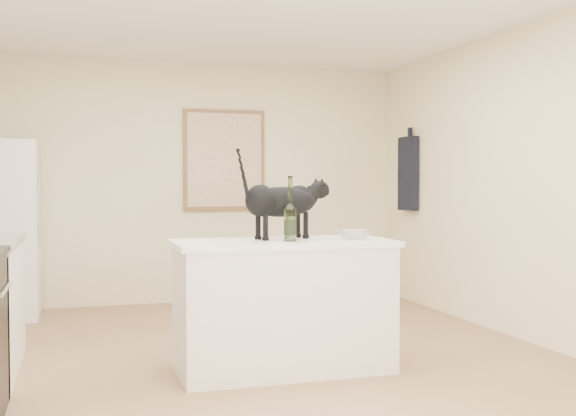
{
  "coord_description": "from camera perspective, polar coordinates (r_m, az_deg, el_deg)",
  "views": [
    {
      "loc": [
        -1.25,
        -4.73,
        1.29
      ],
      "look_at": [
        0.15,
        -0.15,
        1.12
      ],
      "focal_mm": 43.0,
      "sensor_mm": 36.0,
      "label": 1
    }
  ],
  "objects": [
    {
      "name": "floor",
      "position": [
        5.06,
        -2.18,
        -12.75
      ],
      "size": [
        5.5,
        5.5,
        0.0
      ],
      "primitive_type": "plane",
      "color": "#9B7252",
      "rests_on": "ground"
    },
    {
      "name": "wall_back",
      "position": [
        7.58,
        -7.54,
        2.08
      ],
      "size": [
        4.5,
        0.0,
        4.5
      ],
      "primitive_type": "plane",
      "rotation": [
        1.57,
        0.0,
        0.0
      ],
      "color": "beige",
      "rests_on": "ground"
    },
    {
      "name": "wall_front",
      "position": [
        2.34,
        15.35,
        2.24
      ],
      "size": [
        4.5,
        0.0,
        4.5
      ],
      "primitive_type": "plane",
      "rotation": [
        -1.57,
        0.0,
        0.0
      ],
      "color": "beige",
      "rests_on": "ground"
    },
    {
      "name": "wall_right",
      "position": [
        5.88,
        19.5,
        2.01
      ],
      "size": [
        0.0,
        5.5,
        5.5
      ],
      "primitive_type": "plane",
      "rotation": [
        1.57,
        0.0,
        -1.57
      ],
      "color": "beige",
      "rests_on": "ground"
    },
    {
      "name": "island_base",
      "position": [
        4.8,
        -0.4,
        -8.28
      ],
      "size": [
        1.44,
        0.67,
        0.86
      ],
      "primitive_type": "cube",
      "color": "white",
      "rests_on": "floor"
    },
    {
      "name": "island_top",
      "position": [
        4.74,
        -0.4,
        -2.93
      ],
      "size": [
        1.5,
        0.7,
        0.04
      ],
      "primitive_type": "cube",
      "color": "white",
      "rests_on": "island_base"
    },
    {
      "name": "fridge",
      "position": [
        7.12,
        -22.64,
        -1.67
      ],
      "size": [
        0.68,
        0.68,
        1.7
      ],
      "primitive_type": "cube",
      "color": "white",
      "rests_on": "floor"
    },
    {
      "name": "artwork_frame",
      "position": [
        7.61,
        -5.28,
        3.97
      ],
      "size": [
        0.9,
        0.03,
        1.1
      ],
      "primitive_type": "cube",
      "color": "brown",
      "rests_on": "wall_back"
    },
    {
      "name": "artwork_canvas",
      "position": [
        7.59,
        -5.25,
        3.97
      ],
      "size": [
        0.82,
        0.0,
        1.02
      ],
      "primitive_type": "cube",
      "color": "beige",
      "rests_on": "wall_back"
    },
    {
      "name": "hanging_garment",
      "position": [
        7.6,
        9.89,
        2.82
      ],
      "size": [
        0.08,
        0.34,
        0.8
      ],
      "primitive_type": "cube",
      "color": "black",
      "rests_on": "wall_right"
    },
    {
      "name": "black_cat",
      "position": [
        4.83,
        -0.6,
        0.18
      ],
      "size": [
        0.7,
        0.38,
        0.47
      ],
      "primitive_type": null,
      "rotation": [
        0.0,
        0.0,
        0.28
      ],
      "color": "black",
      "rests_on": "island_top"
    },
    {
      "name": "wine_bottle",
      "position": [
        4.66,
        0.18,
        -0.37
      ],
      "size": [
        0.11,
        0.11,
        0.39
      ],
      "primitive_type": "cylinder",
      "rotation": [
        0.0,
        0.0,
        -0.41
      ],
      "color": "#315622",
      "rests_on": "island_top"
    },
    {
      "name": "glass_bowl",
      "position": [
        4.86,
        5.47,
        -2.21
      ],
      "size": [
        0.28,
        0.28,
        0.06
      ],
      "primitive_type": "imported",
      "rotation": [
        0.0,
        0.0,
        -0.1
      ],
      "color": "white",
      "rests_on": "island_top"
    },
    {
      "name": "fridge_paper",
      "position": [
        7.06,
        -19.91,
        1.55
      ],
      "size": [
        0.02,
        0.15,
        0.19
      ],
      "primitive_type": "cube",
      "rotation": [
        0.0,
        0.0,
        0.08
      ],
      "color": "white",
      "rests_on": "fridge"
    }
  ]
}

